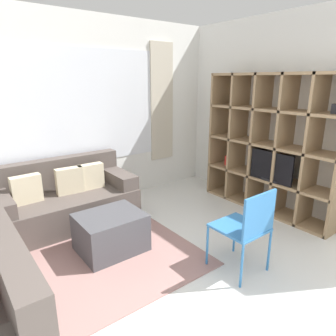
% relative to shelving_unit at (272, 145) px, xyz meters
% --- Properties ---
extents(wall_back, '(5.63, 0.11, 2.70)m').
position_rel_shelving_unit_xyz_m(wall_back, '(-2.03, 1.79, 0.41)').
color(wall_back, white).
rests_on(wall_back, ground_plane).
extents(wall_right, '(0.07, 4.51, 2.70)m').
position_rel_shelving_unit_xyz_m(wall_right, '(0.22, 0.10, 0.40)').
color(wall_right, white).
rests_on(wall_right, ground_plane).
extents(area_rug, '(2.74, 1.74, 0.01)m').
position_rel_shelving_unit_xyz_m(area_rug, '(-2.94, 0.28, -0.94)').
color(area_rug, gray).
rests_on(area_rug, ground_plane).
extents(shelving_unit, '(0.43, 1.99, 1.92)m').
position_rel_shelving_unit_xyz_m(shelving_unit, '(0.00, 0.00, 0.00)').
color(shelving_unit, silver).
rests_on(shelving_unit, ground_plane).
extents(couch_main, '(1.74, 0.83, 0.82)m').
position_rel_shelving_unit_xyz_m(couch_main, '(-2.52, 1.33, -0.64)').
color(couch_main, '#564C47').
rests_on(couch_main, ground_plane).
extents(ottoman, '(0.69, 0.57, 0.43)m').
position_rel_shelving_unit_xyz_m(ottoman, '(-2.36, 0.36, -0.73)').
color(ottoman, '#47474C').
rests_on(ottoman, ground_plane).
extents(folding_chair, '(0.44, 0.46, 0.86)m').
position_rel_shelving_unit_xyz_m(folding_chair, '(-1.50, -0.79, -0.43)').
color(folding_chair, '#3375B7').
rests_on(folding_chair, ground_plane).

